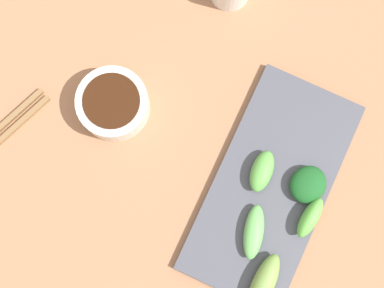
# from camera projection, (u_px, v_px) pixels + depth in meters

# --- Properties ---
(tabletop) EXTENTS (2.10, 2.10, 0.02)m
(tabletop) POSITION_uv_depth(u_px,v_px,m) (186.00, 149.00, 0.87)
(tabletop) COLOR #A47250
(tabletop) RESTS_ON ground
(sauce_bowl) EXTENTS (0.11, 0.11, 0.05)m
(sauce_bowl) POSITION_uv_depth(u_px,v_px,m) (113.00, 104.00, 0.84)
(sauce_bowl) COLOR silver
(sauce_bowl) RESTS_ON tabletop
(serving_plate) EXTENTS (0.16, 0.33, 0.01)m
(serving_plate) POSITION_uv_depth(u_px,v_px,m) (271.00, 187.00, 0.84)
(serving_plate) COLOR #4A4B56
(serving_plate) RESTS_ON tabletop
(broccoli_stalk_0) EXTENTS (0.05, 0.08, 0.02)m
(broccoli_stalk_0) POSITION_uv_depth(u_px,v_px,m) (254.00, 232.00, 0.82)
(broccoli_stalk_0) COLOR #67B95B
(broccoli_stalk_0) RESTS_ON serving_plate
(broccoli_leafy_1) EXTENTS (0.06, 0.06, 0.03)m
(broccoli_leafy_1) POSITION_uv_depth(u_px,v_px,m) (308.00, 184.00, 0.82)
(broccoli_leafy_1) COLOR #1A5A23
(broccoli_leafy_1) RESTS_ON serving_plate
(broccoli_stalk_2) EXTENTS (0.03, 0.07, 0.03)m
(broccoli_stalk_2) POSITION_uv_depth(u_px,v_px,m) (310.00, 218.00, 0.81)
(broccoli_stalk_2) COLOR #64B948
(broccoli_stalk_2) RESTS_ON serving_plate
(broccoli_stalk_3) EXTENTS (0.03, 0.09, 0.03)m
(broccoli_stalk_3) POSITION_uv_depth(u_px,v_px,m) (263.00, 285.00, 0.80)
(broccoli_stalk_3) COLOR #779E48
(broccoli_stalk_3) RESTS_ON serving_plate
(broccoli_stalk_4) EXTENTS (0.04, 0.07, 0.03)m
(broccoli_stalk_4) POSITION_uv_depth(u_px,v_px,m) (262.00, 171.00, 0.83)
(broccoli_stalk_4) COLOR #5FAE49
(broccoli_stalk_4) RESTS_ON serving_plate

